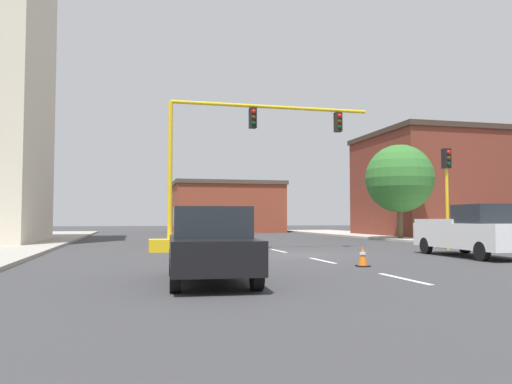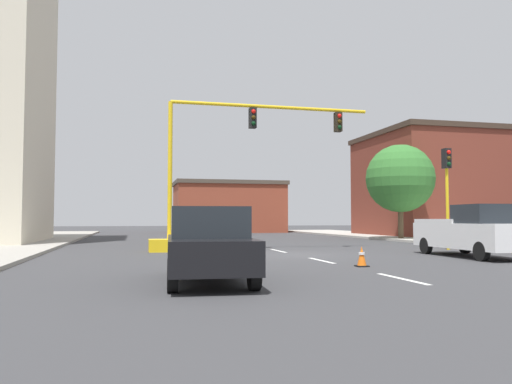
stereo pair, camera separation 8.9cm
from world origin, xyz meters
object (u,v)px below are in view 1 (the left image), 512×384
at_px(traffic_signal_gantry, 201,200).
at_px(tree_right_mid, 399,179).
at_px(traffic_light_pole_right, 447,175).
at_px(sedan_black_near_left, 210,244).
at_px(traffic_cone_roadside_c, 363,257).
at_px(traffic_cone_roadside_a, 249,244).
at_px(traffic_cone_roadside_b, 218,247).
at_px(pickup_truck_white, 473,231).

bearing_deg(traffic_signal_gantry, tree_right_mid, 28.95).
distance_m(traffic_signal_gantry, traffic_light_pole_right, 11.67).
distance_m(sedan_black_near_left, traffic_cone_roadside_c, 5.77).
bearing_deg(traffic_cone_roadside_a, traffic_cone_roadside_b, -143.80).
bearing_deg(traffic_cone_roadside_c, sedan_black_near_left, -152.85).
bearing_deg(pickup_truck_white, tree_right_mid, 70.93).
xyz_separation_m(tree_right_mid, pickup_truck_white, (-4.83, -13.99, -3.19)).
xyz_separation_m(traffic_signal_gantry, sedan_black_near_left, (-1.25, -11.11, -1.44)).
xyz_separation_m(traffic_signal_gantry, traffic_cone_roadside_b, (0.34, -2.63, -2.00)).
bearing_deg(pickup_truck_white, traffic_cone_roadside_a, 150.17).
height_order(tree_right_mid, traffic_cone_roadside_a, tree_right_mid).
height_order(traffic_signal_gantry, traffic_cone_roadside_c, traffic_signal_gantry).
xyz_separation_m(traffic_signal_gantry, traffic_cone_roadside_a, (1.89, -1.50, -1.95)).
distance_m(traffic_cone_roadside_b, traffic_cone_roadside_c, 6.84).
xyz_separation_m(traffic_cone_roadside_a, traffic_cone_roadside_b, (-1.55, -1.14, -0.05)).
xyz_separation_m(pickup_truck_white, sedan_black_near_left, (-10.92, -5.15, -0.09)).
distance_m(traffic_light_pole_right, pickup_truck_white, 5.26).
bearing_deg(sedan_black_near_left, traffic_light_pole_right, 36.42).
bearing_deg(pickup_truck_white, traffic_signal_gantry, 148.37).
bearing_deg(pickup_truck_white, traffic_cone_roadside_c, -156.49).
distance_m(traffic_light_pole_right, traffic_cone_roadside_b, 11.62).
bearing_deg(traffic_cone_roadside_c, traffic_signal_gantry, 114.43).
bearing_deg(tree_right_mid, traffic_light_pole_right, -107.30).
bearing_deg(traffic_cone_roadside_b, traffic_signal_gantry, 97.37).
distance_m(pickup_truck_white, traffic_cone_roadside_b, 9.94).
xyz_separation_m(tree_right_mid, traffic_cone_roadside_a, (-12.62, -9.52, -3.79)).
height_order(traffic_signal_gantry, traffic_light_pole_right, traffic_signal_gantry).
relative_size(pickup_truck_white, traffic_cone_roadside_a, 7.21).
xyz_separation_m(traffic_light_pole_right, tree_right_mid, (3.04, 9.75, 0.64)).
bearing_deg(traffic_cone_roadside_a, sedan_black_near_left, -108.08).
relative_size(traffic_light_pole_right, traffic_cone_roadside_a, 6.32).
relative_size(traffic_cone_roadside_a, traffic_cone_roadside_b, 1.16).
height_order(pickup_truck_white, traffic_cone_roadside_c, pickup_truck_white).
distance_m(pickup_truck_white, traffic_cone_roadside_c, 6.38).
bearing_deg(tree_right_mid, traffic_cone_roadside_c, -122.82).
height_order(traffic_signal_gantry, traffic_cone_roadside_a, traffic_signal_gantry).
bearing_deg(traffic_cone_roadside_b, tree_right_mid, 36.95).
relative_size(traffic_light_pole_right, pickup_truck_white, 0.88).
xyz_separation_m(tree_right_mid, traffic_cone_roadside_b, (-14.17, -10.66, -3.85)).
xyz_separation_m(traffic_signal_gantry, traffic_cone_roadside_c, (3.86, -8.49, -2.02)).
bearing_deg(pickup_truck_white, traffic_light_pole_right, 67.02).
bearing_deg(traffic_cone_roadside_a, pickup_truck_white, -29.83).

